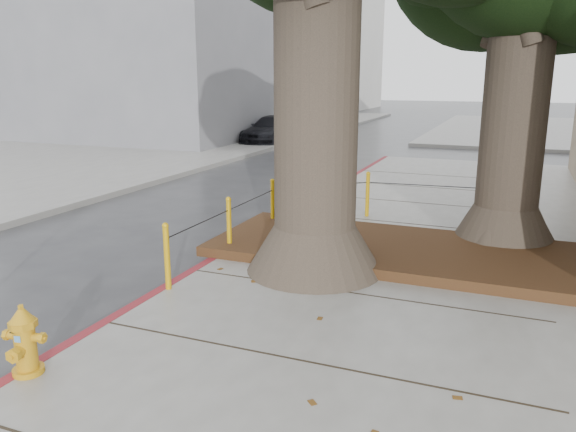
% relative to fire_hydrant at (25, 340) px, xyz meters
% --- Properties ---
extents(ground, '(140.00, 140.00, 0.00)m').
position_rel_fire_hydrant_xyz_m(ground, '(1.90, 1.25, -0.50)').
color(ground, '#28282B').
rests_on(ground, ground).
extents(sidewalk_opposite, '(14.00, 60.00, 0.15)m').
position_rel_fire_hydrant_xyz_m(sidewalk_opposite, '(-12.10, 11.25, -0.43)').
color(sidewalk_opposite, slate).
rests_on(sidewalk_opposite, ground).
extents(curb_red, '(0.14, 26.00, 0.16)m').
position_rel_fire_hydrant_xyz_m(curb_red, '(-0.10, 3.75, -0.43)').
color(curb_red, maroon).
rests_on(curb_red, ground).
extents(planter_bed, '(6.40, 2.60, 0.16)m').
position_rel_fire_hydrant_xyz_m(planter_bed, '(2.80, 5.15, -0.27)').
color(planter_bed, black).
rests_on(planter_bed, sidewalk_main).
extents(building_far_grey, '(12.00, 16.00, 12.00)m').
position_rel_fire_hydrant_xyz_m(building_far_grey, '(-13.10, 23.25, 5.50)').
color(building_far_grey, slate).
rests_on(building_far_grey, ground).
extents(building_far_white, '(12.00, 18.00, 15.00)m').
position_rel_fire_hydrant_xyz_m(building_far_white, '(-15.10, 46.25, 7.00)').
color(building_far_white, silver).
rests_on(building_far_white, ground).
extents(bollard_ring, '(3.79, 5.39, 0.95)m').
position_rel_fire_hydrant_xyz_m(bollard_ring, '(1.03, 5.62, 0.16)').
color(bollard_ring, '#CC970B').
rests_on(bollard_ring, sidewalk_main).
extents(fire_hydrant, '(0.38, 0.36, 0.72)m').
position_rel_fire_hydrant_xyz_m(fire_hydrant, '(0.00, 0.00, 0.00)').
color(fire_hydrant, orange).
rests_on(fire_hydrant, sidewalk_main).
extents(car_dark, '(1.84, 4.36, 1.25)m').
position_rel_fire_hydrant_xyz_m(car_dark, '(-6.13, 20.15, 0.13)').
color(car_dark, black).
rests_on(car_dark, ground).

